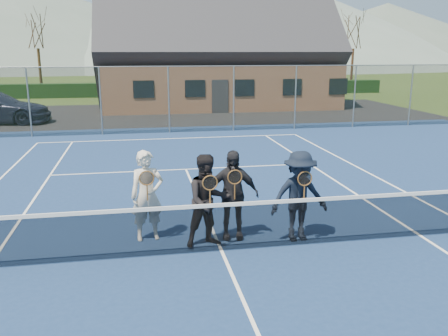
{
  "coord_description": "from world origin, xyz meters",
  "views": [
    {
      "loc": [
        -1.46,
        -8.14,
        3.69
      ],
      "look_at": [
        0.32,
        1.5,
        1.25
      ],
      "focal_mm": 38.0,
      "sensor_mm": 36.0,
      "label": 1
    }
  ],
  "objects_px": {
    "tennis_net": "(221,225)",
    "player_a": "(147,196)",
    "clubhouse": "(217,46)",
    "player_c": "(232,195)",
    "player_d": "(299,196)",
    "player_b": "(208,201)"
  },
  "relations": [
    {
      "from": "player_c",
      "to": "player_d",
      "type": "height_order",
      "value": "same"
    },
    {
      "from": "tennis_net",
      "to": "player_d",
      "type": "distance_m",
      "value": 1.66
    },
    {
      "from": "clubhouse",
      "to": "player_a",
      "type": "distance_m",
      "value": 23.94
    },
    {
      "from": "player_c",
      "to": "player_a",
      "type": "bearing_deg",
      "value": 172.24
    },
    {
      "from": "player_a",
      "to": "player_c",
      "type": "bearing_deg",
      "value": -7.76
    },
    {
      "from": "tennis_net",
      "to": "player_c",
      "type": "height_order",
      "value": "player_c"
    },
    {
      "from": "tennis_net",
      "to": "player_a",
      "type": "relative_size",
      "value": 6.49
    },
    {
      "from": "clubhouse",
      "to": "player_c",
      "type": "bearing_deg",
      "value": -98.94
    },
    {
      "from": "player_b",
      "to": "player_d",
      "type": "distance_m",
      "value": 1.8
    },
    {
      "from": "player_a",
      "to": "player_d",
      "type": "relative_size",
      "value": 1.0
    },
    {
      "from": "clubhouse",
      "to": "player_a",
      "type": "height_order",
      "value": "clubhouse"
    },
    {
      "from": "player_b",
      "to": "player_d",
      "type": "relative_size",
      "value": 1.0
    },
    {
      "from": "player_a",
      "to": "player_d",
      "type": "xyz_separation_m",
      "value": [
        2.92,
        -0.57,
        -0.0
      ]
    },
    {
      "from": "clubhouse",
      "to": "player_d",
      "type": "xyz_separation_m",
      "value": [
        -2.41,
        -23.71,
        -3.07
      ]
    },
    {
      "from": "tennis_net",
      "to": "player_d",
      "type": "xyz_separation_m",
      "value": [
        1.59,
        0.29,
        0.38
      ]
    },
    {
      "from": "tennis_net",
      "to": "player_a",
      "type": "bearing_deg",
      "value": 147.1
    },
    {
      "from": "clubhouse",
      "to": "player_b",
      "type": "height_order",
      "value": "clubhouse"
    },
    {
      "from": "player_d",
      "to": "tennis_net",
      "type": "bearing_deg",
      "value": -169.84
    },
    {
      "from": "player_a",
      "to": "player_d",
      "type": "bearing_deg",
      "value": -11.09
    },
    {
      "from": "player_c",
      "to": "clubhouse",
      "type": "bearing_deg",
      "value": 81.06
    },
    {
      "from": "tennis_net",
      "to": "player_a",
      "type": "xyz_separation_m",
      "value": [
        -1.33,
        0.86,
        0.38
      ]
    },
    {
      "from": "player_b",
      "to": "clubhouse",
      "type": "bearing_deg",
      "value": 79.93
    }
  ]
}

